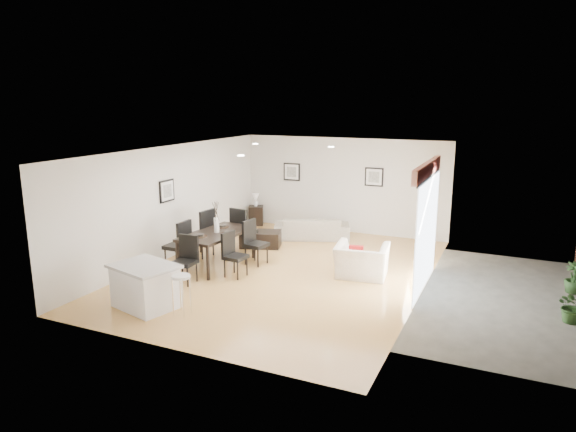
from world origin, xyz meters
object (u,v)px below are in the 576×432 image
at_px(sofa, 312,228).
at_px(coffee_table, 261,239).
at_px(armchair, 362,261).
at_px(dining_chair_foot, 242,228).
at_px(dining_chair_enear, 232,252).
at_px(dining_table, 217,236).
at_px(dining_chair_wnear, 180,242).
at_px(kitchen_island, 145,286).
at_px(dining_chair_efar, 253,239).
at_px(side_table, 256,215).
at_px(bar_stool, 181,281).
at_px(dining_chair_wfar, 204,230).
at_px(dining_chair_head, 186,256).

xyz_separation_m(sofa, coffee_table, (-0.92, -1.30, -0.09)).
relative_size(armchair, dining_chair_foot, 0.97).
bearing_deg(dining_chair_enear, dining_chair_foot, 29.13).
bearing_deg(coffee_table, dining_table, -113.50).
bearing_deg(dining_chair_wnear, sofa, 154.68).
height_order(dining_table, kitchen_island, kitchen_island).
relative_size(dining_chair_foot, coffee_table, 1.11).
height_order(sofa, armchair, armchair).
bearing_deg(dining_chair_foot, dining_chair_enear, 123.55).
xyz_separation_m(dining_table, dining_chair_foot, (-0.02, 1.18, -0.08)).
bearing_deg(coffee_table, armchair, -38.50).
relative_size(armchair, dining_chair_efar, 1.07).
relative_size(dining_chair_foot, side_table, 1.96).
bearing_deg(kitchen_island, dining_table, 106.66).
bearing_deg(side_table, kitchen_island, -80.12).
distance_m(dining_chair_foot, bar_stool, 3.90).
height_order(dining_chair_foot, side_table, dining_chair_foot).
bearing_deg(dining_chair_efar, dining_chair_foot, 54.38).
distance_m(sofa, dining_chair_enear, 3.61).
bearing_deg(dining_chair_wnear, dining_chair_wfar, -179.38).
height_order(sofa, bar_stool, bar_stool).
relative_size(dining_chair_wnear, dining_chair_foot, 0.97).
bearing_deg(dining_chair_enear, kitchen_island, 170.79).
relative_size(sofa, dining_chair_enear, 2.08).
bearing_deg(bar_stool, dining_chair_enear, 95.73).
bearing_deg(side_table, armchair, -37.15).
height_order(armchair, side_table, armchair).
height_order(dining_chair_enear, dining_chair_head, dining_chair_head).
bearing_deg(sofa, dining_chair_efar, 58.89).
distance_m(dining_chair_wnear, dining_chair_enear, 1.35).
relative_size(dining_chair_wnear, coffee_table, 1.08).
distance_m(dining_chair_wfar, coffee_table, 1.65).
xyz_separation_m(dining_chair_efar, dining_chair_head, (-0.68, -1.68, -0.02)).
xyz_separation_m(dining_chair_wnear, coffee_table, (0.86, 2.28, -0.41)).
xyz_separation_m(dining_chair_enear, dining_chair_foot, (-0.70, 1.64, 0.09)).
height_order(dining_chair_foot, coffee_table, dining_chair_foot).
height_order(dining_chair_head, dining_chair_foot, dining_chair_foot).
relative_size(dining_table, side_table, 3.41).
relative_size(dining_chair_efar, coffee_table, 1.01).
relative_size(dining_chair_wnear, kitchen_island, 0.81).
bearing_deg(sofa, coffee_table, 33.13).
xyz_separation_m(dining_chair_head, coffee_table, (0.19, 2.99, -0.35)).
bearing_deg(dining_table, coffee_table, 88.40).
height_order(coffee_table, side_table, side_table).
distance_m(dining_table, side_table, 4.04).
relative_size(side_table, bar_stool, 0.79).
distance_m(dining_chair_efar, kitchen_island, 3.17).
bearing_deg(bar_stool, dining_chair_head, 122.13).
height_order(dining_chair_wnear, dining_chair_head, dining_chair_wnear).
distance_m(dining_chair_wfar, dining_chair_efar, 1.34).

